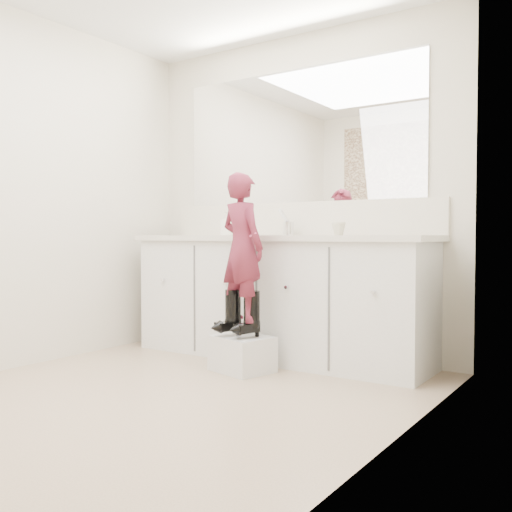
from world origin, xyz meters
The scene contains 16 objects.
floor centered at (0.00, 0.00, 0.00)m, with size 3.00×3.00×0.00m, color #8F765E.
wall_back centered at (0.00, 1.50, 1.20)m, with size 2.60×2.60×0.00m, color beige.
wall_left centered at (-1.30, 0.00, 1.20)m, with size 3.00×3.00×0.00m, color beige.
wall_right centered at (1.30, 0.00, 1.20)m, with size 3.00×3.00×0.00m, color beige.
vanity_cabinet centered at (0.00, 1.23, 0.42)m, with size 2.20×0.55×0.85m, color silver.
countertop centered at (0.00, 1.21, 0.87)m, with size 2.28×0.58×0.04m, color beige.
backsplash centered at (0.00, 1.49, 1.02)m, with size 2.28×0.03×0.25m, color beige.
mirror centered at (0.00, 1.49, 1.64)m, with size 2.00×0.02×1.00m, color white.
faucet centered at (0.00, 1.38, 0.94)m, with size 0.08×0.08×0.10m, color silver.
cup centered at (0.48, 1.22, 0.93)m, with size 0.10×0.10×0.09m, color #C0B79A.
soap_bottle centered at (-0.46, 1.24, 0.98)m, with size 0.08×0.08×0.18m, color white.
step_stool centered at (0.02, 0.75, 0.12)m, with size 0.36×0.30×0.23m, color silver.
boot_left centered at (-0.05, 0.75, 0.38)m, with size 0.11×0.20×0.30m, color black, non-canonical shape.
boot_right centered at (0.10, 0.75, 0.38)m, with size 0.11×0.20×0.30m, color black, non-canonical shape.
toddler centered at (0.02, 0.75, 0.81)m, with size 0.35×0.23×0.96m, color #A33254.
toothbrush centered at (0.09, 0.73, 0.88)m, with size 0.01×0.01×0.14m, color #E95A8D.
Camera 1 is at (2.16, -2.26, 0.88)m, focal length 40.00 mm.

